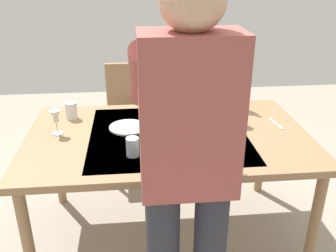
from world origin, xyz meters
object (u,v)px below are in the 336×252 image
Objects in this scene: wine_bottle at (239,94)px; water_cup_far_left at (133,147)px; water_cup_near_left at (71,110)px; dinner_plate_near at (128,127)px; water_cup_near_right at (241,119)px; side_bowl_salad at (190,128)px; person_server at (188,167)px; serving_bowl_pasta at (180,149)px; dining_table at (168,143)px; wine_glass_right at (56,118)px; wine_glass_left at (156,105)px; chair_near at (131,112)px.

wine_bottle reaches higher than water_cup_far_left.
water_cup_near_left reaches higher than dinner_plate_near.
side_bowl_salad is (0.34, 0.07, -0.01)m from water_cup_near_right.
water_cup_far_left is at bearing -67.74° from person_server.
water_cup_far_left reaches higher than serving_bowl_pasta.
dining_table is 11.07× the size of wine_glass_right.
side_bowl_salad is at bearing -143.60° from water_cup_far_left.
person_server is at bearing 93.42° from wine_glass_left.
water_cup_near_right is at bearing 165.10° from wine_glass_left.
person_server is at bearing 61.13° from water_cup_near_right.
water_cup_near_left is 0.47× the size of dinner_plate_near.
person_server is at bearing 112.26° from water_cup_far_left.
chair_near is 9.70× the size of water_cup_near_right.
wine_bottle is at bearing -161.40° from dinner_plate_near.
wine_glass_right is (0.65, -0.06, 0.17)m from dining_table.
water_cup_near_left reaches higher than dining_table.
wine_glass_left is at bearing -86.58° from person_server.
dining_table is at bearing -89.92° from person_server.
water_cup_near_right is (-1.12, -0.01, -0.06)m from wine_glass_right.
water_cup_near_left reaches higher than water_cup_far_left.
person_server is 7.34× the size of dinner_plate_near.
wine_bottle is 0.81m from dinner_plate_near.
chair_near is 3.96× the size of dinner_plate_near.
person_server is 0.80m from side_bowl_salad.
dinner_plate_near is at bearing -53.34° from serving_bowl_pasta.
wine_bottle is 0.54m from side_bowl_salad.
dining_table is at bearing 105.27° from wine_glass_left.
serving_bowl_pasta is (0.43, 0.34, -0.01)m from water_cup_near_right.
side_bowl_salad reaches higher than dinner_plate_near.
person_server reaches higher than chair_near.
person_server reaches higher than water_cup_far_left.
water_cup_near_left is at bearing -28.10° from dinner_plate_near.
side_bowl_salad is at bearing 157.91° from water_cup_near_left.
water_cup_near_left is at bearing -11.93° from water_cup_near_right.
dinner_plate_near is at bearing -15.58° from side_bowl_salad.
wine_bottle is (-0.52, -0.36, 0.18)m from dining_table.
water_cup_near_left is at bearing -26.26° from dining_table.
person_server is 0.54m from serving_bowl_pasta.
serving_bowl_pasta is at bearing 176.65° from water_cup_far_left.
water_cup_near_right reaches higher than side_bowl_salad.
serving_bowl_pasta is at bearing 70.65° from side_bowl_salad.
wine_glass_right is at bearing 14.06° from wine_glass_left.
chair_near is (0.22, -0.89, -0.15)m from dining_table.
dining_table is 15.45× the size of water_cup_near_left.
dining_table is 7.27× the size of dinner_plate_near.
water_cup_near_left is at bearing -54.54° from water_cup_far_left.
water_cup_near_left is 1.09m from water_cup_near_right.
wine_glass_right is 0.50× the size of serving_bowl_pasta.
serving_bowl_pasta is 1.30× the size of dinner_plate_near.
chair_near reaches higher than serving_bowl_pasta.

